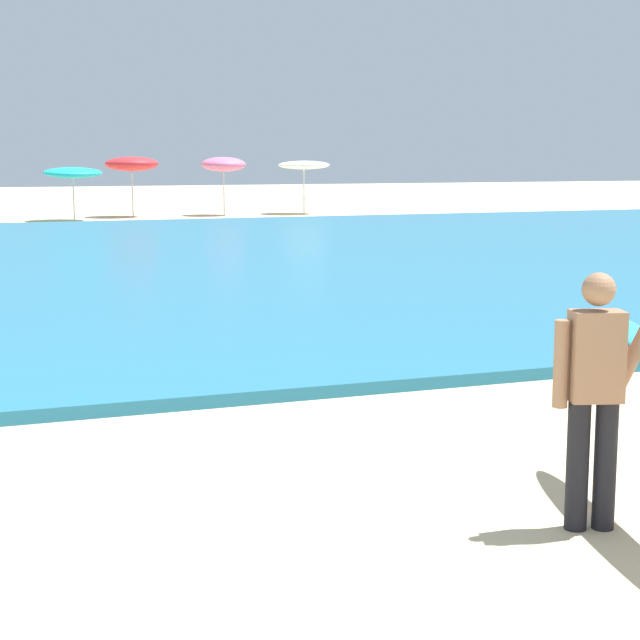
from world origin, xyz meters
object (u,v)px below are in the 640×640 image
Objects in this scene: beach_umbrella_5 at (132,164)px; beach_umbrella_7 at (304,165)px; beach_umbrella_4 at (73,173)px; surfer_with_board at (635,377)px; beach_umbrella_6 at (224,164)px.

beach_umbrella_7 is (7.24, -0.30, -0.07)m from beach_umbrella_5.
surfer_with_board is at bearing -91.15° from beach_umbrella_4.
beach_umbrella_4 is at bearing -171.65° from beach_umbrella_7.
beach_umbrella_6 is at bearing 178.81° from beach_umbrella_7.
beach_umbrella_4 is (0.70, 34.87, 0.77)m from surfer_with_board.
surfer_with_board is 1.27× the size of beach_umbrella_4.
beach_umbrella_4 is 6.49m from beach_umbrella_6.
surfer_with_board is 36.77m from beach_umbrella_5.
beach_umbrella_7 is (3.49, -0.07, -0.04)m from beach_umbrella_6.
beach_umbrella_7 reaches higher than beach_umbrella_4.
beach_umbrella_6 is at bearing 79.11° from surfer_with_board.
surfer_with_board is at bearing -95.08° from beach_umbrella_5.
beach_umbrella_7 is at bearing 8.35° from beach_umbrella_4.
beach_umbrella_5 is 1.00× the size of beach_umbrella_6.
beach_umbrella_6 is 3.49m from beach_umbrella_7.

